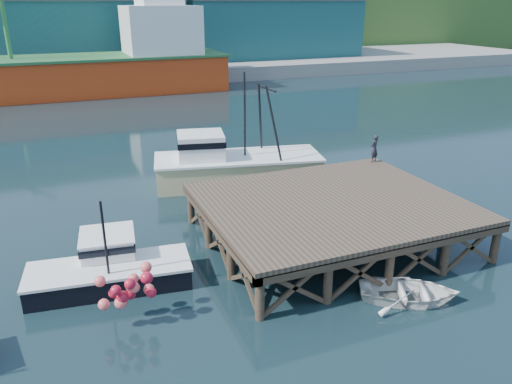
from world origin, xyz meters
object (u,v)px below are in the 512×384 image
boat_black (110,267)px  dinghy (409,292)px  trawler (235,162)px  dockworker (374,148)px

boat_black → dinghy: bearing=-21.8°
trawler → dockworker: (6.86, -5.15, 1.49)m
trawler → dockworker: trawler is taller
dinghy → dockworker: (5.23, 10.20, 2.54)m
trawler → dockworker: size_ratio=6.79×
boat_black → dinghy: (10.63, -5.81, -0.34)m
trawler → dockworker: 8.70m
dinghy → boat_black: bearing=89.2°
boat_black → dockworker: bearing=22.3°
boat_black → trawler: bearing=53.5°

